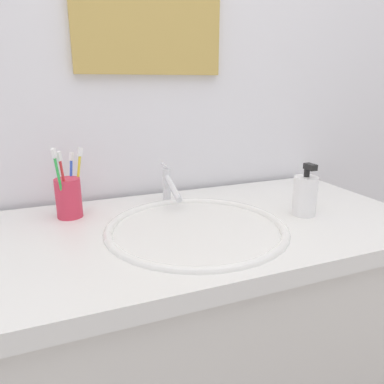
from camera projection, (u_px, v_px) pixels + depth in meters
tiled_wall_back at (149, 93)px, 1.17m from camera, size 2.47×0.04×2.40m
vanity_counter at (188, 361)px, 1.08m from camera, size 1.27×0.60×0.87m
sink_basin at (196, 241)px, 0.94m from camera, size 0.47×0.47×0.10m
faucet at (169, 185)px, 1.11m from camera, size 0.02×0.16×0.12m
toothbrush_cup at (69, 198)px, 1.00m from camera, size 0.07×0.07×0.11m
toothbrush_green at (59, 180)px, 0.94m from camera, size 0.03×0.05×0.20m
toothbrush_red at (64, 181)px, 0.96m from camera, size 0.03×0.03×0.18m
toothbrush_yellow at (78, 177)px, 1.00m from camera, size 0.04×0.03×0.18m
toothbrush_blue at (71, 179)px, 1.01m from camera, size 0.03×0.05×0.17m
soap_dispenser at (305, 195)px, 1.01m from camera, size 0.07×0.07×0.15m
wall_mirror at (148, 0)px, 1.06m from camera, size 0.45×0.02×0.41m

